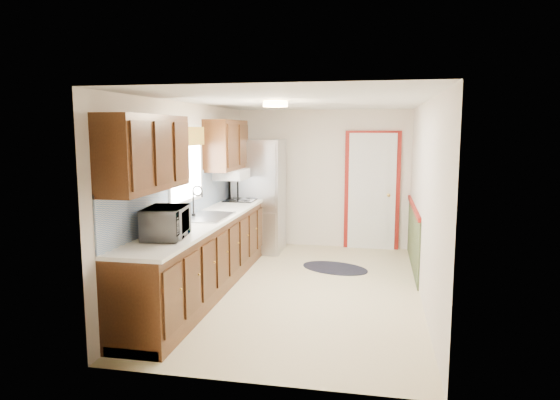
% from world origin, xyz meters
% --- Properties ---
extents(room_shell, '(3.20, 5.20, 2.52)m').
position_xyz_m(room_shell, '(0.00, 0.00, 1.20)').
color(room_shell, beige).
rests_on(room_shell, ground).
extents(kitchen_run, '(0.63, 4.00, 2.20)m').
position_xyz_m(kitchen_run, '(-1.24, -0.29, 0.81)').
color(kitchen_run, '#391D0D').
rests_on(kitchen_run, ground).
extents(back_wall_trim, '(1.12, 2.30, 2.08)m').
position_xyz_m(back_wall_trim, '(0.99, 2.21, 0.89)').
color(back_wall_trim, maroon).
rests_on(back_wall_trim, ground).
extents(ceiling_fixture, '(0.30, 0.30, 0.06)m').
position_xyz_m(ceiling_fixture, '(-0.30, -0.20, 2.36)').
color(ceiling_fixture, '#FFD88C').
rests_on(ceiling_fixture, room_shell).
extents(microwave, '(0.41, 0.62, 0.39)m').
position_xyz_m(microwave, '(-1.20, -1.45, 1.14)').
color(microwave, white).
rests_on(microwave, kitchen_run).
extents(refrigerator, '(0.79, 0.79, 1.89)m').
position_xyz_m(refrigerator, '(-1.02, 1.94, 0.95)').
color(refrigerator, '#B7B7BC').
rests_on(refrigerator, ground).
extents(rug, '(1.20, 0.99, 0.01)m').
position_xyz_m(rug, '(0.35, 1.05, 0.01)').
color(rug, black).
rests_on(rug, ground).
extents(cooktop, '(0.47, 0.57, 0.02)m').
position_xyz_m(cooktop, '(-1.19, 1.40, 0.95)').
color(cooktop, black).
rests_on(cooktop, kitchen_run).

